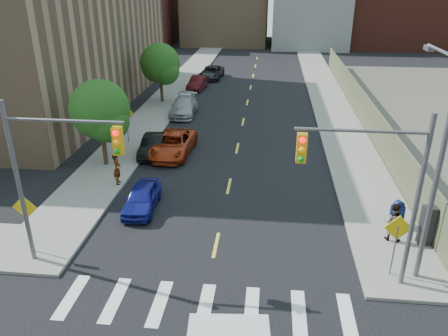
% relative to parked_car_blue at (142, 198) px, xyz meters
% --- Properties ---
extents(sidewalk_nw, '(3.50, 73.00, 0.15)m').
position_rel_parked_car_blue_xyz_m(sidewalk_nw, '(-3.55, 30.59, -0.57)').
color(sidewalk_nw, gray).
rests_on(sidewalk_nw, ground).
extents(sidewalk_ne, '(3.50, 73.00, 0.15)m').
position_rel_parked_car_blue_xyz_m(sidewalk_ne, '(11.95, 30.59, -0.57)').
color(sidewalk_ne, gray).
rests_on(sidewalk_ne, ground).
extents(fence_north, '(0.12, 44.00, 2.50)m').
position_rel_parked_car_blue_xyz_m(fence_north, '(13.80, 17.09, 0.61)').
color(fence_north, '#5A5D41').
rests_on(fence_north, ground).
extents(bg_bldg_west, '(14.00, 18.00, 12.00)m').
position_rel_parked_car_blue_xyz_m(bg_bldg_west, '(-17.80, 59.09, 5.36)').
color(bg_bldg_west, '#592319').
rests_on(bg_bldg_west, ground).
extents(bg_bldg_center, '(12.00, 16.00, 10.00)m').
position_rel_parked_car_blue_xyz_m(bg_bldg_center, '(12.20, 59.09, 4.36)').
color(bg_bldg_center, gray).
rests_on(bg_bldg_center, ground).
extents(signal_nw, '(4.59, 0.30, 7.00)m').
position_rel_parked_car_blue_xyz_m(signal_nw, '(-1.78, -4.91, 3.89)').
color(signal_nw, '#59595E').
rests_on(signal_nw, ground).
extents(signal_ne, '(4.59, 0.30, 7.00)m').
position_rel_parked_car_blue_xyz_m(signal_ne, '(10.18, -4.91, 3.89)').
color(signal_ne, '#59595E').
rests_on(signal_ne, ground).
extents(streetlight_ne, '(0.25, 3.70, 9.00)m').
position_rel_parked_car_blue_xyz_m(streetlight_ne, '(12.40, -4.01, 4.58)').
color(streetlight_ne, '#59595E').
rests_on(streetlight_ne, ground).
extents(warn_sign_nw, '(1.06, 0.06, 2.83)m').
position_rel_parked_car_blue_xyz_m(warn_sign_nw, '(-3.60, -4.41, 1.35)').
color(warn_sign_nw, '#59595E').
rests_on(warn_sign_nw, ground).
extents(warn_sign_ne, '(1.06, 0.06, 2.83)m').
position_rel_parked_car_blue_xyz_m(warn_sign_ne, '(11.40, -4.41, 1.35)').
color(warn_sign_ne, '#59595E').
rests_on(warn_sign_ne, ground).
extents(warn_sign_midwest, '(1.06, 0.06, 2.83)m').
position_rel_parked_car_blue_xyz_m(warn_sign_midwest, '(-3.60, 9.09, 1.35)').
color(warn_sign_midwest, '#59595E').
rests_on(warn_sign_midwest, ground).
extents(tree_west_near, '(3.66, 3.64, 5.52)m').
position_rel_parked_car_blue_xyz_m(tree_west_near, '(-3.80, 5.14, 2.84)').
color(tree_west_near, '#332114').
rests_on(tree_west_near, ground).
extents(tree_west_far, '(3.66, 3.64, 5.52)m').
position_rel_parked_car_blue_xyz_m(tree_west_far, '(-3.80, 20.14, 2.84)').
color(tree_west_far, '#332114').
rests_on(tree_west_far, ground).
extents(parked_car_blue, '(1.66, 3.81, 1.28)m').
position_rel_parked_car_blue_xyz_m(parked_car_blue, '(0.00, 0.00, 0.00)').
color(parked_car_blue, navy).
rests_on(parked_car_blue, ground).
extents(parked_car_black, '(1.50, 4.01, 1.31)m').
position_rel_parked_car_blue_xyz_m(parked_car_black, '(-1.30, 7.37, 0.01)').
color(parked_car_black, black).
rests_on(parked_car_black, ground).
extents(parked_car_red, '(2.67, 5.34, 1.45)m').
position_rel_parked_car_blue_xyz_m(parked_car_red, '(0.00, 7.53, 0.09)').
color(parked_car_red, '#A22D10').
rests_on(parked_car_red, ground).
extents(parked_car_silver, '(2.13, 5.00, 1.44)m').
position_rel_parked_car_blue_xyz_m(parked_car_silver, '(-1.02, 16.59, 0.08)').
color(parked_car_silver, '#93969A').
rests_on(parked_car_silver, ground).
extents(parked_car_white, '(2.12, 4.44, 1.46)m').
position_rel_parked_car_blue_xyz_m(parked_car_white, '(-1.30, 18.58, 0.09)').
color(parked_car_white, silver).
rests_on(parked_car_white, ground).
extents(parked_car_maroon, '(1.83, 4.23, 1.35)m').
position_rel_parked_car_blue_xyz_m(parked_car_maroon, '(-1.30, 25.67, 0.04)').
color(parked_car_maroon, '#3C0C0E').
rests_on(parked_car_maroon, ground).
extents(parked_car_grey, '(2.63, 5.17, 1.40)m').
position_rel_parked_car_blue_xyz_m(parked_car_grey, '(-0.56, 31.04, 0.06)').
color(parked_car_grey, '#222227').
rests_on(parked_car_grey, ground).
extents(mailbox, '(0.65, 0.58, 1.31)m').
position_rel_parked_car_blue_xyz_m(mailbox, '(12.55, -0.53, 0.15)').
color(mailbox, '#0D184E').
rests_on(mailbox, sidewalk_ne).
extents(payphone, '(0.58, 0.49, 1.85)m').
position_rel_parked_car_blue_xyz_m(payphone, '(13.40, -2.01, 0.43)').
color(payphone, black).
rests_on(payphone, sidewalk_ne).
extents(pedestrian_west, '(0.54, 0.73, 1.81)m').
position_rel_parked_car_blue_xyz_m(pedestrian_west, '(-2.10, 2.44, 0.42)').
color(pedestrian_west, gray).
rests_on(pedestrian_west, sidewalk_nw).
extents(pedestrian_east, '(1.05, 0.93, 1.80)m').
position_rel_parked_car_blue_xyz_m(pedestrian_east, '(12.01, -1.81, 0.41)').
color(pedestrian_east, gray).
rests_on(pedestrian_east, sidewalk_ne).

